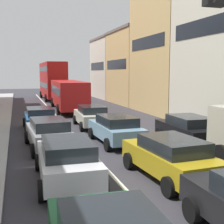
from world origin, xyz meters
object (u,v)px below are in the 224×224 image
(traffic_light_pole, at_px, (62,64))
(sedan_centre_lane_second, at_px, (170,156))
(hatchback_centre_lane_third, at_px, (116,129))
(sedan_right_lane_behind_truck, at_px, (188,129))
(bus_far_queue_secondary, at_px, (53,79))
(coupe_centre_lane_fourth, at_px, (92,116))
(bus_mid_queue_primary, at_px, (68,93))
(sedan_left_lane_third, at_px, (49,133))
(wagon_left_lane_second, at_px, (67,159))
(sedan_left_lane_fourth, at_px, (40,118))

(traffic_light_pole, relative_size, sedan_centre_lane_second, 1.25)
(hatchback_centre_lane_third, relative_size, sedan_right_lane_behind_truck, 1.00)
(sedan_centre_lane_second, distance_m, bus_far_queue_secondary, 33.23)
(sedan_centre_lane_second, distance_m, hatchback_centre_lane_third, 5.68)
(coupe_centre_lane_fourth, bearing_deg, bus_far_queue_secondary, 2.29)
(sedan_centre_lane_second, bearing_deg, bus_mid_queue_primary, -2.91)
(sedan_left_lane_third, height_order, coupe_centre_lane_fourth, same)
(sedan_left_lane_third, xyz_separation_m, bus_far_queue_secondary, (3.35, 27.54, 2.03))
(sedan_left_lane_third, bearing_deg, wagon_left_lane_second, 177.71)
(sedan_centre_lane_second, distance_m, sedan_right_lane_behind_truck, 5.65)
(coupe_centre_lane_fourth, bearing_deg, hatchback_centre_lane_third, -177.06)
(hatchback_centre_lane_third, distance_m, coupe_centre_lane_fourth, 5.12)
(sedan_centre_lane_second, xyz_separation_m, sedan_left_lane_third, (-3.63, 5.62, 0.00))
(bus_far_queue_secondary, bearing_deg, wagon_left_lane_second, 173.49)
(coupe_centre_lane_fourth, relative_size, bus_far_queue_secondary, 0.41)
(hatchback_centre_lane_third, distance_m, sedan_right_lane_behind_truck, 3.77)
(coupe_centre_lane_fourth, height_order, bus_mid_queue_primary, bus_mid_queue_primary)
(sedan_left_lane_fourth, bearing_deg, hatchback_centre_lane_third, -145.20)
(sedan_left_lane_third, distance_m, sedan_left_lane_fourth, 5.04)
(wagon_left_lane_second, xyz_separation_m, coupe_centre_lane_fourth, (3.30, 10.05, 0.00))
(wagon_left_lane_second, height_order, coupe_centre_lane_fourth, same)
(traffic_light_pole, bearing_deg, sedan_centre_lane_second, 52.67)
(sedan_left_lane_fourth, bearing_deg, traffic_light_pole, 176.25)
(sedan_left_lane_fourth, bearing_deg, sedan_centre_lane_second, -161.50)
(sedan_centre_lane_second, distance_m, bus_mid_queue_primary, 20.50)
(hatchback_centre_lane_third, height_order, coupe_centre_lane_fourth, same)
(hatchback_centre_lane_third, bearing_deg, bus_mid_queue_primary, -1.50)
(sedan_left_lane_third, bearing_deg, sedan_right_lane_behind_truck, -102.63)
(wagon_left_lane_second, height_order, bus_mid_queue_primary, bus_mid_queue_primary)
(sedan_centre_lane_second, height_order, bus_far_queue_secondary, bus_far_queue_secondary)
(sedan_centre_lane_second, bearing_deg, sedan_right_lane_behind_truck, -40.90)
(sedan_centre_lane_second, bearing_deg, wagon_left_lane_second, 74.38)
(traffic_light_pole, bearing_deg, coupe_centre_lane_fourth, 75.41)
(traffic_light_pole, height_order, sedan_centre_lane_second, traffic_light_pole)
(wagon_left_lane_second, distance_m, bus_far_queue_secondary, 32.64)
(bus_mid_queue_primary, relative_size, bus_far_queue_secondary, 1.01)
(coupe_centre_lane_fourth, distance_m, bus_far_queue_secondary, 22.46)
(sedan_left_lane_fourth, bearing_deg, wagon_left_lane_second, -179.63)
(coupe_centre_lane_fourth, xyz_separation_m, bus_mid_queue_primary, (-0.01, 9.67, 0.96))
(sedan_centre_lane_second, distance_m, sedan_left_lane_third, 6.69)
(traffic_light_pole, height_order, bus_mid_queue_primary, traffic_light_pole)
(sedan_centre_lane_second, relative_size, sedan_left_lane_third, 1.00)
(sedan_left_lane_third, xyz_separation_m, bus_mid_queue_primary, (3.39, 14.85, 0.96))
(sedan_left_lane_fourth, relative_size, sedan_right_lane_behind_truck, 0.99)
(sedan_right_lane_behind_truck, bearing_deg, sedan_left_lane_third, 82.99)
(sedan_left_lane_third, bearing_deg, hatchback_centre_lane_third, -92.54)
(sedan_left_lane_third, relative_size, coupe_centre_lane_fourth, 1.01)
(sedan_left_lane_fourth, height_order, bus_far_queue_secondary, bus_far_queue_secondary)
(bus_mid_queue_primary, bearing_deg, coupe_centre_lane_fourth, -177.72)
(coupe_centre_lane_fourth, bearing_deg, sedan_right_lane_behind_truck, -147.79)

